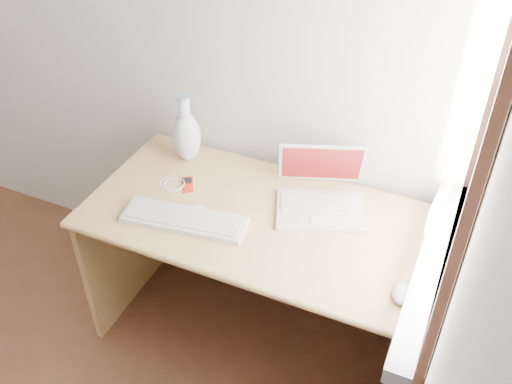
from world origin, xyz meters
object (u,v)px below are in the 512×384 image
at_px(laptop, 325,195).
at_px(external_keyboard, 184,219).
at_px(vase, 186,135).
at_px(desk, 268,241).

xyz_separation_m(laptop, external_keyboard, (-0.46, -0.31, -0.04)).
xyz_separation_m(laptop, vase, (-0.65, 0.06, 0.07)).
bearing_deg(vase, desk, -17.72).
distance_m(desk, laptop, 0.34).
bearing_deg(laptop, external_keyboard, -166.38).
bearing_deg(desk, laptop, 20.30).
bearing_deg(vase, laptop, -5.69).
bearing_deg(desk, external_keyboard, -137.28).
xyz_separation_m(desk, vase, (-0.44, 0.14, 0.33)).
height_order(laptop, external_keyboard, laptop).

